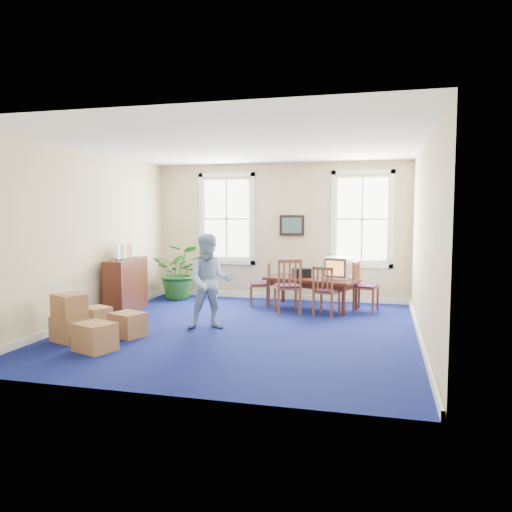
% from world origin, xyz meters
% --- Properties ---
extents(floor, '(6.50, 6.50, 0.00)m').
position_xyz_m(floor, '(0.00, 0.00, 0.00)').
color(floor, navy).
rests_on(floor, ground).
extents(ceiling, '(6.50, 6.50, 0.00)m').
position_xyz_m(ceiling, '(0.00, 0.00, 3.20)').
color(ceiling, white).
rests_on(ceiling, ground).
extents(wall_back, '(6.50, 0.00, 6.50)m').
position_xyz_m(wall_back, '(0.00, 3.25, 1.60)').
color(wall_back, '#CCBA8E').
rests_on(wall_back, ground).
extents(wall_front, '(6.50, 0.00, 6.50)m').
position_xyz_m(wall_front, '(0.00, -3.25, 1.60)').
color(wall_front, '#CCBA8E').
rests_on(wall_front, ground).
extents(wall_left, '(0.00, 6.50, 6.50)m').
position_xyz_m(wall_left, '(-3.00, 0.00, 1.60)').
color(wall_left, '#CCBA8E').
rests_on(wall_left, ground).
extents(wall_right, '(0.00, 6.50, 6.50)m').
position_xyz_m(wall_right, '(3.00, 0.00, 1.60)').
color(wall_right, '#CCBA8E').
rests_on(wall_right, ground).
extents(baseboard_back, '(6.00, 0.04, 0.12)m').
position_xyz_m(baseboard_back, '(0.00, 3.22, 0.06)').
color(baseboard_back, white).
rests_on(baseboard_back, ground).
extents(baseboard_left, '(0.04, 6.50, 0.12)m').
position_xyz_m(baseboard_left, '(-2.97, 0.00, 0.06)').
color(baseboard_left, white).
rests_on(baseboard_left, ground).
extents(baseboard_right, '(0.04, 6.50, 0.12)m').
position_xyz_m(baseboard_right, '(2.97, 0.00, 0.06)').
color(baseboard_right, white).
rests_on(baseboard_right, ground).
extents(window_left, '(1.40, 0.12, 2.20)m').
position_xyz_m(window_left, '(-1.30, 3.23, 1.90)').
color(window_left, white).
rests_on(window_left, ground).
extents(window_right, '(1.40, 0.12, 2.20)m').
position_xyz_m(window_right, '(1.90, 3.23, 1.90)').
color(window_right, white).
rests_on(window_right, ground).
extents(wall_picture, '(0.58, 0.06, 0.48)m').
position_xyz_m(wall_picture, '(0.30, 3.20, 1.75)').
color(wall_picture, black).
rests_on(wall_picture, ground).
extents(conference_table, '(2.11, 1.41, 0.66)m').
position_xyz_m(conference_table, '(0.90, 2.25, 0.33)').
color(conference_table, '#461E14').
rests_on(conference_table, ground).
extents(crt_tv, '(0.62, 0.66, 0.46)m').
position_xyz_m(crt_tv, '(1.47, 2.29, 0.89)').
color(crt_tv, '#B7B7BC').
rests_on(crt_tv, conference_table).
extents(game_console, '(0.19, 0.22, 0.05)m').
position_xyz_m(game_console, '(1.74, 2.25, 0.68)').
color(game_console, white).
rests_on(game_console, conference_table).
extents(equipment_bag, '(0.45, 0.38, 0.19)m').
position_xyz_m(equipment_bag, '(0.68, 2.29, 0.75)').
color(equipment_bag, black).
rests_on(equipment_bag, conference_table).
extents(chair_near_left, '(0.65, 0.65, 1.12)m').
position_xyz_m(chair_near_left, '(0.51, 1.59, 0.56)').
color(chair_near_left, brown).
rests_on(chair_near_left, ground).
extents(chair_near_right, '(0.55, 0.55, 0.99)m').
position_xyz_m(chair_near_right, '(1.30, 1.59, 0.50)').
color(chair_near_right, brown).
rests_on(chair_near_right, ground).
extents(chair_end_left, '(0.55, 0.55, 0.97)m').
position_xyz_m(chair_end_left, '(-0.24, 2.25, 0.48)').
color(chair_end_left, brown).
rests_on(chair_end_left, ground).
extents(chair_end_right, '(0.56, 0.56, 1.03)m').
position_xyz_m(chair_end_right, '(2.04, 2.25, 0.52)').
color(chair_end_right, brown).
rests_on(chair_end_right, ground).
extents(man, '(0.99, 0.89, 1.68)m').
position_xyz_m(man, '(-0.57, -0.06, 0.84)').
color(man, '#8EAED4').
rests_on(man, ground).
extents(credenza, '(0.54, 1.44, 1.10)m').
position_xyz_m(credenza, '(-2.75, 0.94, 0.55)').
color(credenza, '#461E14').
rests_on(credenza, ground).
extents(brochure_rack, '(0.14, 0.77, 0.34)m').
position_xyz_m(brochure_rack, '(-2.73, 0.94, 1.27)').
color(brochure_rack, '#99999E').
rests_on(brochure_rack, credenza).
extents(potted_plant, '(1.32, 1.19, 1.30)m').
position_xyz_m(potted_plant, '(-2.29, 2.66, 0.65)').
color(potted_plant, '#1B5619').
rests_on(potted_plant, ground).
extents(cardboard_boxes, '(1.81, 1.81, 0.80)m').
position_xyz_m(cardboard_boxes, '(-2.25, -1.33, 0.40)').
color(cardboard_boxes, '#9F6C43').
rests_on(cardboard_boxes, ground).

